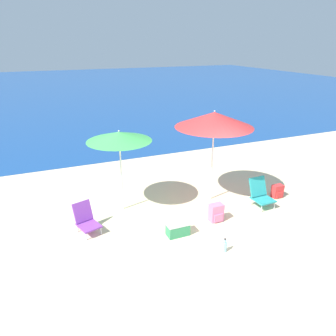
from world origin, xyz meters
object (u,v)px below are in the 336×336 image
Objects in this scene: beach_umbrella_green at (119,137)px; beach_chair_teal at (260,193)px; backpack_red at (277,191)px; cooler_box at (178,228)px; beach_umbrella_red at (214,120)px; beach_chair_purple at (86,219)px; water_bottle at (225,246)px; backpack_pink at (216,213)px.

beach_umbrella_green is 2.85× the size of beach_chair_teal.
cooler_box is (-3.26, -0.65, -0.01)m from backpack_red.
beach_umbrella_red is 1.17× the size of beach_umbrella_green.
water_bottle is (2.43, -1.86, -0.19)m from beach_chair_purple.
beach_umbrella_red is 3.13m from water_bottle.
water_bottle is at bearing -54.77° from beach_chair_purple.
backpack_red is 3.07m from water_bottle.
beach_umbrella_green is at bearing 142.56° from backpack_pink.
backpack_pink is 1.21m from water_bottle.
beach_umbrella_red reaches higher than backpack_red.
backpack_red is 0.71× the size of cooler_box.
backpack_pink is (1.86, -1.43, -1.69)m from beach_umbrella_green.
beach_chair_teal reaches higher than backpack_pink.
beach_umbrella_green reaches higher than backpack_red.
beach_chair_teal is at bearing 35.59° from water_bottle.
beach_chair_teal is 1.67× the size of backpack_pink.
beach_umbrella_green is 6.94× the size of water_bottle.
backpack_pink reaches higher than cooler_box.
beach_chair_purple is at bearing -146.14° from beach_umbrella_green.
cooler_box is at bearing -169.30° from backpack_pink.
beach_umbrella_red is at bearing -11.91° from beach_chair_purple.
backpack_pink is (-1.45, -0.25, -0.13)m from beach_chair_teal.
backpack_pink is at bearing -113.23° from beach_umbrella_red.
beach_chair_teal is at bearing -165.31° from backpack_red.
beach_umbrella_green is 4.51m from backpack_red.
backpack_pink is 1.22× the size of backpack_red.
beach_umbrella_green is 2.89m from backpack_pink.
backpack_red is at bearing 30.53° from water_bottle.
beach_chair_teal reaches higher than water_bottle.
beach_chair_teal is (4.34, -0.49, 0.04)m from beach_chair_purple.
beach_chair_purple is at bearing 176.65° from backpack_red.
backpack_pink reaches higher than backpack_red.
beach_umbrella_green reaches higher than beach_chair_teal.
beach_chair_teal is (0.99, -0.81, -1.83)m from beach_umbrella_red.
water_bottle is at bearing -149.47° from backpack_red.
water_bottle is (-1.91, -1.37, -0.22)m from beach_chair_teal.
beach_chair_purple is at bearing 142.62° from water_bottle.
backpack_red is at bearing -20.75° from beach_chair_purple.
backpack_pink is (2.89, -0.74, -0.09)m from beach_chair_purple.
beach_umbrella_green is at bearing 16.46° from beach_chair_purple.
cooler_box is at bearing -44.95° from beach_chair_purple.
cooler_box is (-2.53, -0.45, -0.18)m from beach_chair_teal.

